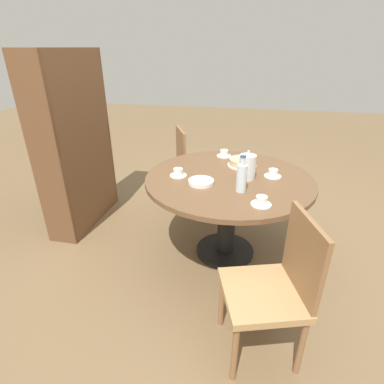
{
  "coord_description": "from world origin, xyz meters",
  "views": [
    {
      "loc": [
        -2.18,
        -0.16,
        1.64
      ],
      "look_at": [
        0.0,
        0.3,
        0.56
      ],
      "focal_mm": 28.0,
      "sensor_mm": 36.0,
      "label": 1
    }
  ],
  "objects_px": {
    "bookshelf": "(77,148)",
    "coffee_pot": "(247,166)",
    "chair_b": "(193,166)",
    "cup_b": "(224,154)",
    "cup_a": "(178,173)",
    "chair_a": "(274,286)",
    "cup_d": "(261,202)",
    "water_bottle": "(242,177)",
    "cake_main": "(242,163)",
    "cup_c": "(273,174)"
  },
  "relations": [
    {
      "from": "water_bottle",
      "to": "cup_a",
      "type": "bearing_deg",
      "value": 70.34
    },
    {
      "from": "cake_main",
      "to": "cup_b",
      "type": "relative_size",
      "value": 1.85
    },
    {
      "from": "chair_a",
      "to": "cup_b",
      "type": "height_order",
      "value": "chair_a"
    },
    {
      "from": "chair_a",
      "to": "coffee_pot",
      "type": "bearing_deg",
      "value": 176.0
    },
    {
      "from": "chair_b",
      "to": "coffee_pot",
      "type": "relative_size",
      "value": 3.85
    },
    {
      "from": "chair_a",
      "to": "water_bottle",
      "type": "bearing_deg",
      "value": -176.9
    },
    {
      "from": "chair_a",
      "to": "cake_main",
      "type": "xyz_separation_m",
      "value": [
        1.14,
        0.26,
        0.28
      ]
    },
    {
      "from": "coffee_pot",
      "to": "cup_b",
      "type": "relative_size",
      "value": 1.72
    },
    {
      "from": "bookshelf",
      "to": "cup_b",
      "type": "distance_m",
      "value": 1.39
    },
    {
      "from": "cup_b",
      "to": "cake_main",
      "type": "bearing_deg",
      "value": -141.22
    },
    {
      "from": "cup_d",
      "to": "cup_b",
      "type": "bearing_deg",
      "value": 20.64
    },
    {
      "from": "cup_a",
      "to": "chair_b",
      "type": "bearing_deg",
      "value": 4.0
    },
    {
      "from": "chair_a",
      "to": "cup_a",
      "type": "relative_size",
      "value": 6.62
    },
    {
      "from": "coffee_pot",
      "to": "cup_a",
      "type": "height_order",
      "value": "coffee_pot"
    },
    {
      "from": "cup_b",
      "to": "cup_d",
      "type": "distance_m",
      "value": 0.97
    },
    {
      "from": "coffee_pot",
      "to": "cup_a",
      "type": "bearing_deg",
      "value": 96.11
    },
    {
      "from": "cake_main",
      "to": "coffee_pot",
      "type": "bearing_deg",
      "value": -169.32
    },
    {
      "from": "chair_a",
      "to": "coffee_pot",
      "type": "relative_size",
      "value": 3.85
    },
    {
      "from": "coffee_pot",
      "to": "cup_b",
      "type": "bearing_deg",
      "value": 25.06
    },
    {
      "from": "bookshelf",
      "to": "coffee_pot",
      "type": "height_order",
      "value": "bookshelf"
    },
    {
      "from": "cup_b",
      "to": "cup_c",
      "type": "xyz_separation_m",
      "value": [
        -0.41,
        -0.43,
        0.0
      ]
    },
    {
      "from": "cake_main",
      "to": "cup_d",
      "type": "relative_size",
      "value": 1.85
    },
    {
      "from": "water_bottle",
      "to": "chair_b",
      "type": "bearing_deg",
      "value": 27.9
    },
    {
      "from": "bookshelf",
      "to": "water_bottle",
      "type": "xyz_separation_m",
      "value": [
        -0.51,
        -1.57,
        0.05
      ]
    },
    {
      "from": "water_bottle",
      "to": "cup_d",
      "type": "bearing_deg",
      "value": -141.88
    },
    {
      "from": "coffee_pot",
      "to": "bookshelf",
      "type": "bearing_deg",
      "value": 80.15
    },
    {
      "from": "cake_main",
      "to": "cup_d",
      "type": "bearing_deg",
      "value": -166.61
    },
    {
      "from": "cup_b",
      "to": "cup_a",
      "type": "bearing_deg",
      "value": 151.1
    },
    {
      "from": "water_bottle",
      "to": "cup_c",
      "type": "height_order",
      "value": "water_bottle"
    },
    {
      "from": "chair_a",
      "to": "cup_d",
      "type": "bearing_deg",
      "value": 174.51
    },
    {
      "from": "coffee_pot",
      "to": "water_bottle",
      "type": "height_order",
      "value": "water_bottle"
    },
    {
      "from": "cup_b",
      "to": "cup_c",
      "type": "bearing_deg",
      "value": -133.43
    },
    {
      "from": "chair_b",
      "to": "cake_main",
      "type": "height_order",
      "value": "chair_b"
    },
    {
      "from": "bookshelf",
      "to": "cup_d",
      "type": "relative_size",
      "value": 12.27
    },
    {
      "from": "cup_d",
      "to": "cup_a",
      "type": "bearing_deg",
      "value": 60.76
    },
    {
      "from": "chair_b",
      "to": "bookshelf",
      "type": "bearing_deg",
      "value": 93.19
    },
    {
      "from": "coffee_pot",
      "to": "cup_b",
      "type": "height_order",
      "value": "coffee_pot"
    },
    {
      "from": "water_bottle",
      "to": "cake_main",
      "type": "height_order",
      "value": "water_bottle"
    },
    {
      "from": "chair_a",
      "to": "cup_a",
      "type": "distance_m",
      "value": 1.13
    },
    {
      "from": "chair_b",
      "to": "cup_c",
      "type": "xyz_separation_m",
      "value": [
        -0.74,
        -0.79,
        0.27
      ]
    },
    {
      "from": "cake_main",
      "to": "cup_c",
      "type": "height_order",
      "value": "cake_main"
    },
    {
      "from": "bookshelf",
      "to": "coffee_pot",
      "type": "relative_size",
      "value": 7.12
    },
    {
      "from": "cup_d",
      "to": "chair_a",
      "type": "bearing_deg",
      "value": -167.99
    },
    {
      "from": "chair_a",
      "to": "cup_b",
      "type": "distance_m",
      "value": 1.45
    },
    {
      "from": "chair_a",
      "to": "chair_b",
      "type": "bearing_deg",
      "value": -172.23
    },
    {
      "from": "water_bottle",
      "to": "cup_b",
      "type": "bearing_deg",
      "value": 15.37
    },
    {
      "from": "chair_a",
      "to": "coffee_pot",
      "type": "height_order",
      "value": "coffee_pot"
    },
    {
      "from": "chair_b",
      "to": "cake_main",
      "type": "bearing_deg",
      "value": -161.21
    },
    {
      "from": "chair_b",
      "to": "water_bottle",
      "type": "height_order",
      "value": "water_bottle"
    },
    {
      "from": "cup_a",
      "to": "cup_d",
      "type": "height_order",
      "value": "same"
    }
  ]
}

